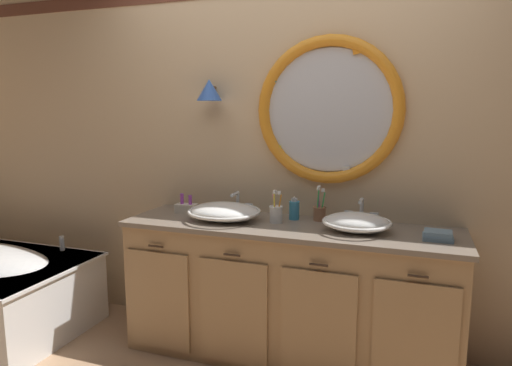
% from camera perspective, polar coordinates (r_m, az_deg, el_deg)
% --- Properties ---
extents(back_wall_assembly, '(6.40, 0.26, 2.60)m').
position_cam_1_polar(back_wall_assembly, '(3.01, 4.43, 4.81)').
color(back_wall_assembly, '#D6B78E').
rests_on(back_wall_assembly, ground_plane).
extents(vanity_counter, '(2.04, 0.59, 0.86)m').
position_cam_1_polar(vanity_counter, '(2.90, 3.98, -13.44)').
color(vanity_counter, tan).
rests_on(vanity_counter, ground_plane).
extents(sink_basin_left, '(0.46, 0.46, 0.11)m').
position_cam_1_polar(sink_basin_left, '(2.86, -4.03, -3.61)').
color(sink_basin_left, white).
rests_on(sink_basin_left, vanity_counter).
extents(sink_basin_right, '(0.39, 0.39, 0.11)m').
position_cam_1_polar(sink_basin_right, '(2.65, 12.57, -4.86)').
color(sink_basin_right, white).
rests_on(sink_basin_right, vanity_counter).
extents(faucet_set_left, '(0.22, 0.13, 0.15)m').
position_cam_1_polar(faucet_set_left, '(3.06, -2.37, -2.72)').
color(faucet_set_left, silver).
rests_on(faucet_set_left, vanity_counter).
extents(faucet_set_right, '(0.21, 0.12, 0.16)m').
position_cam_1_polar(faucet_set_right, '(2.87, 13.13, -3.74)').
color(faucet_set_right, silver).
rests_on(faucet_set_right, vanity_counter).
extents(toothbrush_holder_left, '(0.09, 0.09, 0.21)m').
position_cam_1_polar(toothbrush_holder_left, '(2.80, 2.51, -3.82)').
color(toothbrush_holder_left, white).
rests_on(toothbrush_holder_left, vanity_counter).
extents(toothbrush_holder_right, '(0.08, 0.08, 0.22)m').
position_cam_1_polar(toothbrush_holder_right, '(2.88, 8.02, -3.65)').
color(toothbrush_holder_right, '#996647').
rests_on(toothbrush_holder_right, vanity_counter).
extents(soap_dispenser, '(0.07, 0.07, 0.15)m').
position_cam_1_polar(soap_dispenser, '(2.89, 4.84, -3.36)').
color(soap_dispenser, '#388EBC').
rests_on(soap_dispenser, vanity_counter).
extents(folded_hand_towel, '(0.16, 0.13, 0.05)m').
position_cam_1_polar(folded_hand_towel, '(2.63, 21.95, -6.16)').
color(folded_hand_towel, '#7593A8').
rests_on(folded_hand_towel, vanity_counter).
extents(toiletry_basket, '(0.14, 0.08, 0.13)m').
position_cam_1_polar(toiletry_basket, '(3.12, -8.79, -3.04)').
color(toiletry_basket, beige).
rests_on(toiletry_basket, vanity_counter).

